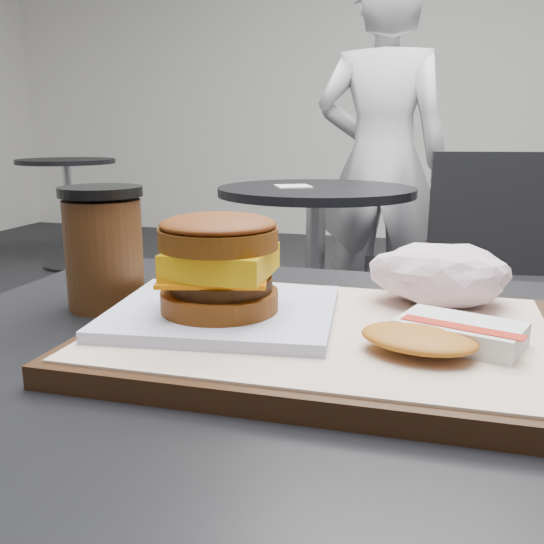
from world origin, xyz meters
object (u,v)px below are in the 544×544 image
Objects in this scene: crumpled_wrapper at (439,274)px; neighbor_table at (316,242)px; serving_tray at (325,337)px; coffee_cup at (104,249)px; neighbor_chair at (450,263)px; patron at (381,164)px; breakfast_sandwich at (221,276)px; hash_brown at (442,335)px.

crumpled_wrapper reaches higher than neighbor_table.
serving_tray is 0.25m from coffee_cup.
neighbor_chair reaches higher than crumpled_wrapper.
patron is at bearing 96.77° from crumpled_wrapper.
breakfast_sandwich is 0.28× the size of neighbor_table.
coffee_cup is 0.08× the size of patron.
coffee_cup is (-0.24, 0.06, 0.05)m from serving_tray.
breakfast_sandwich is at bearing 93.43° from patron.
patron reaches higher than neighbor_chair.
neighbor_chair is at bearing 88.30° from crumpled_wrapper.
serving_tray is 1.64m from neighbor_chair.
coffee_cup is at bearing 89.56° from patron.
hash_brown is at bearing -17.84° from serving_tray.
hash_brown is at bearing 97.95° from patron.
coffee_cup reaches higher than breakfast_sandwich.
hash_brown is 0.15× the size of neighbor_chair.
neighbor_table is at bearing 101.47° from serving_tray.
patron is (-0.26, 2.17, -0.02)m from crumpled_wrapper.
neighbor_table is at bearing 176.13° from neighbor_chair.
breakfast_sandwich is at bearing -150.06° from crumpled_wrapper.
crumpled_wrapper is at bearing -91.70° from neighbor_chair.
patron reaches higher than coffee_cup.
breakfast_sandwich is 1.69m from neighbor_table.
patron reaches higher than breakfast_sandwich.
crumpled_wrapper is (0.18, 0.10, -0.01)m from breakfast_sandwich.
breakfast_sandwich is 1.63× the size of crumpled_wrapper.
patron is at bearing 91.97° from breakfast_sandwich.
crumpled_wrapper is 1.02× the size of coffee_cup.
serving_tray is 2.89× the size of hash_brown.
patron reaches higher than hash_brown.
coffee_cup reaches higher than hash_brown.
neighbor_table is (-0.09, 1.58, -0.28)m from coffee_cup.
breakfast_sandwich is 0.19m from hash_brown.
serving_tray is at bearing 5.15° from breakfast_sandwich.
neighbor_chair is at bearing -3.87° from neighbor_table.
neighbor_table is (-0.24, 1.65, -0.28)m from breakfast_sandwich.
crumpled_wrapper is at bearing 5.92° from coffee_cup.
crumpled_wrapper is 1.55m from neighbor_chair.
breakfast_sandwich is (-0.09, -0.01, 0.05)m from serving_tray.
neighbor_table is 0.47× the size of patron.
crumpled_wrapper is 0.33m from coffee_cup.
neighbor_chair is 0.55× the size of patron.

